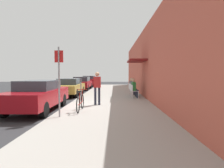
{
  "coord_description": "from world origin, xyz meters",
  "views": [
    {
      "loc": [
        2.46,
        -9.82,
        1.74
      ],
      "look_at": [
        2.24,
        7.11,
        0.81
      ],
      "focal_mm": 30.74,
      "sensor_mm": 36.0,
      "label": 1
    }
  ],
  "objects_px": {
    "pedestrian_standing": "(97,86)",
    "parked_car_1": "(69,87)",
    "parking_meter": "(81,88)",
    "seated_patron_2": "(132,86)",
    "seated_patron_1": "(133,87)",
    "cafe_chair_1": "(132,89)",
    "street_sign": "(59,76)",
    "bicycle_0": "(80,103)",
    "parked_car_2": "(82,83)",
    "parked_car_0": "(38,95)",
    "cafe_chair_0": "(134,90)",
    "cafe_chair_2": "(131,88)",
    "seated_patron_0": "(135,88)",
    "parked_car_3": "(89,81)"
  },
  "relations": [
    {
      "from": "parked_car_2",
      "to": "seated_patron_0",
      "type": "distance_m",
      "value": 9.48
    },
    {
      "from": "seated_patron_0",
      "to": "seated_patron_1",
      "type": "bearing_deg",
      "value": 90.01
    },
    {
      "from": "parked_car_1",
      "to": "cafe_chair_1",
      "type": "xyz_separation_m",
      "value": [
        4.83,
        -1.42,
        -0.08
      ]
    },
    {
      "from": "parked_car_2",
      "to": "pedestrian_standing",
      "type": "bearing_deg",
      "value": -76.24
    },
    {
      "from": "parked_car_2",
      "to": "seated_patron_0",
      "type": "relative_size",
      "value": 3.41
    },
    {
      "from": "parked_car_0",
      "to": "bicycle_0",
      "type": "height_order",
      "value": "parked_car_0"
    },
    {
      "from": "seated_patron_1",
      "to": "parked_car_2",
      "type": "bearing_deg",
      "value": 124.22
    },
    {
      "from": "cafe_chair_1",
      "to": "cafe_chair_2",
      "type": "xyz_separation_m",
      "value": [
        0.0,
        0.79,
        0.0
      ]
    },
    {
      "from": "parked_car_3",
      "to": "bicycle_0",
      "type": "height_order",
      "value": "parked_car_3"
    },
    {
      "from": "cafe_chair_0",
      "to": "pedestrian_standing",
      "type": "distance_m",
      "value": 3.54
    },
    {
      "from": "cafe_chair_1",
      "to": "street_sign",
      "type": "bearing_deg",
      "value": -117.27
    },
    {
      "from": "cafe_chair_2",
      "to": "pedestrian_standing",
      "type": "height_order",
      "value": "pedestrian_standing"
    },
    {
      "from": "cafe_chair_0",
      "to": "cafe_chair_1",
      "type": "height_order",
      "value": "same"
    },
    {
      "from": "pedestrian_standing",
      "to": "parked_car_1",
      "type": "bearing_deg",
      "value": 117.48
    },
    {
      "from": "parked_car_2",
      "to": "seated_patron_2",
      "type": "distance_m",
      "value": 8.04
    },
    {
      "from": "cafe_chair_2",
      "to": "parked_car_1",
      "type": "bearing_deg",
      "value": 172.54
    },
    {
      "from": "parked_car_0",
      "to": "street_sign",
      "type": "height_order",
      "value": "street_sign"
    },
    {
      "from": "street_sign",
      "to": "bicycle_0",
      "type": "xyz_separation_m",
      "value": [
        0.58,
        1.16,
        -1.16
      ]
    },
    {
      "from": "bicycle_0",
      "to": "pedestrian_standing",
      "type": "height_order",
      "value": "pedestrian_standing"
    },
    {
      "from": "pedestrian_standing",
      "to": "bicycle_0",
      "type": "bearing_deg",
      "value": -110.58
    },
    {
      "from": "cafe_chair_0",
      "to": "cafe_chair_2",
      "type": "bearing_deg",
      "value": 89.86
    },
    {
      "from": "parked_car_0",
      "to": "street_sign",
      "type": "xyz_separation_m",
      "value": [
        1.5,
        -1.71,
        0.9
      ]
    },
    {
      "from": "cafe_chair_1",
      "to": "cafe_chair_2",
      "type": "height_order",
      "value": "same"
    },
    {
      "from": "parked_car_1",
      "to": "street_sign",
      "type": "height_order",
      "value": "street_sign"
    },
    {
      "from": "parked_car_1",
      "to": "pedestrian_standing",
      "type": "distance_m",
      "value": 5.8
    },
    {
      "from": "seated_patron_0",
      "to": "parked_car_0",
      "type": "bearing_deg",
      "value": -142.07
    },
    {
      "from": "bicycle_0",
      "to": "seated_patron_2",
      "type": "bearing_deg",
      "value": 65.24
    },
    {
      "from": "cafe_chair_0",
      "to": "pedestrian_standing",
      "type": "xyz_separation_m",
      "value": [
        -2.16,
        -2.77,
        0.5
      ]
    },
    {
      "from": "parking_meter",
      "to": "seated_patron_2",
      "type": "relative_size",
      "value": 1.02
    },
    {
      "from": "pedestrian_standing",
      "to": "parked_car_3",
      "type": "bearing_deg",
      "value": 98.96
    },
    {
      "from": "parked_car_3",
      "to": "seated_patron_1",
      "type": "bearing_deg",
      "value": -69.71
    },
    {
      "from": "parked_car_2",
      "to": "cafe_chair_2",
      "type": "bearing_deg",
      "value": -52.95
    },
    {
      "from": "parked_car_3",
      "to": "parking_meter",
      "type": "bearing_deg",
      "value": -84.23
    },
    {
      "from": "parking_meter",
      "to": "cafe_chair_2",
      "type": "relative_size",
      "value": 1.52
    },
    {
      "from": "parking_meter",
      "to": "seated_patron_2",
      "type": "distance_m",
      "value": 4.45
    },
    {
      "from": "bicycle_0",
      "to": "seated_patron_2",
      "type": "xyz_separation_m",
      "value": [
        2.81,
        6.1,
        0.34
      ]
    },
    {
      "from": "parked_car_1",
      "to": "bicycle_0",
      "type": "height_order",
      "value": "parked_car_1"
    },
    {
      "from": "seated_patron_0",
      "to": "cafe_chair_2",
      "type": "bearing_deg",
      "value": 91.85
    },
    {
      "from": "street_sign",
      "to": "bicycle_0",
      "type": "bearing_deg",
      "value": 63.69
    },
    {
      "from": "cafe_chair_2",
      "to": "bicycle_0",
      "type": "bearing_deg",
      "value": -114.39
    },
    {
      "from": "parking_meter",
      "to": "seated_patron_1",
      "type": "bearing_deg",
      "value": 32.65
    },
    {
      "from": "cafe_chair_0",
      "to": "cafe_chair_1",
      "type": "bearing_deg",
      "value": 90.03
    },
    {
      "from": "parked_car_1",
      "to": "seated_patron_0",
      "type": "xyz_separation_m",
      "value": [
        4.89,
        -2.36,
        0.11
      ]
    },
    {
      "from": "cafe_chair_2",
      "to": "street_sign",
      "type": "bearing_deg",
      "value": -114.7
    },
    {
      "from": "parking_meter",
      "to": "street_sign",
      "type": "height_order",
      "value": "street_sign"
    },
    {
      "from": "parking_meter",
      "to": "cafe_chair_2",
      "type": "xyz_separation_m",
      "value": [
        3.28,
        2.92,
        -0.26
      ]
    },
    {
      "from": "parked_car_3",
      "to": "pedestrian_standing",
      "type": "distance_m",
      "value": 17.14
    },
    {
      "from": "bicycle_0",
      "to": "seated_patron_2",
      "type": "relative_size",
      "value": 1.33
    },
    {
      "from": "parked_car_0",
      "to": "parked_car_1",
      "type": "distance_m",
      "value": 6.16
    },
    {
      "from": "street_sign",
      "to": "seated_patron_1",
      "type": "xyz_separation_m",
      "value": [
        3.39,
        6.45,
        -0.82
      ]
    }
  ]
}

